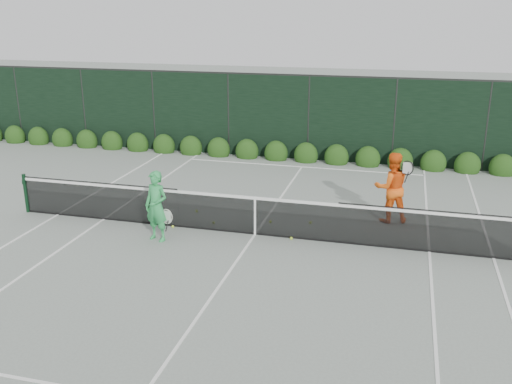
# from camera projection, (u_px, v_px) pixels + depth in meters

# --- Properties ---
(ground) EXTENTS (80.00, 80.00, 0.00)m
(ground) POSITION_uv_depth(u_px,v_px,m) (255.00, 235.00, 13.98)
(ground) COLOR gray
(ground) RESTS_ON ground
(tennis_net) EXTENTS (12.90, 0.10, 1.07)m
(tennis_net) POSITION_uv_depth(u_px,v_px,m) (254.00, 214.00, 13.82)
(tennis_net) COLOR #11331B
(tennis_net) RESTS_ON ground
(player_woman) EXTENTS (0.71, 0.56, 1.70)m
(player_woman) POSITION_uv_depth(u_px,v_px,m) (156.00, 206.00, 13.42)
(player_woman) COLOR green
(player_woman) RESTS_ON ground
(player_man) EXTENTS (1.06, 0.93, 1.84)m
(player_man) POSITION_uv_depth(u_px,v_px,m) (392.00, 187.00, 14.58)
(player_man) COLOR #FF6215
(player_man) RESTS_ON ground
(court_lines) EXTENTS (11.03, 23.83, 0.01)m
(court_lines) POSITION_uv_depth(u_px,v_px,m) (255.00, 234.00, 13.98)
(court_lines) COLOR white
(court_lines) RESTS_ON ground
(windscreen_fence) EXTENTS (32.00, 21.07, 3.06)m
(windscreen_fence) POSITION_uv_depth(u_px,v_px,m) (219.00, 214.00, 11.02)
(windscreen_fence) COLOR black
(windscreen_fence) RESTS_ON ground
(hedge_row) EXTENTS (31.66, 0.65, 0.94)m
(hedge_row) POSITION_uv_depth(u_px,v_px,m) (306.00, 155.00, 20.48)
(hedge_row) COLOR #193A10
(hedge_row) RESTS_ON ground
(tennis_balls) EXTENTS (3.39, 1.30, 0.07)m
(tennis_balls) POSITION_uv_depth(u_px,v_px,m) (242.00, 224.00, 14.59)
(tennis_balls) COLOR #CBF135
(tennis_balls) RESTS_ON ground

